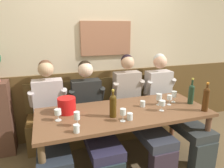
% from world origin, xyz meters
% --- Properties ---
extents(ground_plane, '(6.80, 6.80, 0.02)m').
position_xyz_m(ground_plane, '(0.00, 0.00, -0.01)').
color(ground_plane, brown).
rests_on(ground_plane, ground).
extents(room_wall_back, '(6.80, 0.12, 2.80)m').
position_xyz_m(room_wall_back, '(0.00, 1.09, 1.40)').
color(room_wall_back, '#C6B396').
rests_on(room_wall_back, ground).
extents(wood_wainscot_panel, '(6.80, 0.03, 1.05)m').
position_xyz_m(wood_wainscot_panel, '(0.00, 1.04, 0.52)').
color(wood_wainscot_panel, brown).
rests_on(wood_wainscot_panel, ground).
extents(wall_bench, '(2.40, 0.42, 0.94)m').
position_xyz_m(wall_bench, '(0.00, 0.83, 0.28)').
color(wall_bench, brown).
rests_on(wall_bench, ground).
extents(dining_table, '(2.10, 0.86, 0.74)m').
position_xyz_m(dining_table, '(0.00, 0.11, 0.66)').
color(dining_table, brown).
rests_on(dining_table, ground).
extents(person_center_left_seat, '(0.51, 1.31, 1.30)m').
position_xyz_m(person_center_left_seat, '(-0.87, 0.45, 0.63)').
color(person_center_left_seat, '#352841').
rests_on(person_center_left_seat, ground).
extents(person_center_right_seat, '(0.53, 1.31, 1.27)m').
position_xyz_m(person_center_right_seat, '(-0.33, 0.44, 0.62)').
color(person_center_right_seat, '#243138').
rests_on(person_center_right_seat, ground).
extents(person_right_seat, '(0.51, 1.31, 1.32)m').
position_xyz_m(person_right_seat, '(0.32, 0.44, 0.63)').
color(person_right_seat, '#332836').
rests_on(person_right_seat, ground).
extents(person_left_seat, '(0.52, 1.31, 1.31)m').
position_xyz_m(person_left_seat, '(0.89, 0.46, 0.64)').
color(person_left_seat, '#2D3436').
rests_on(person_left_seat, ground).
extents(ice_bucket, '(0.21, 0.21, 0.19)m').
position_xyz_m(ice_bucket, '(-0.67, 0.28, 0.83)').
color(ice_bucket, red).
rests_on(ice_bucket, dining_table).
extents(wine_bottle_green_tall, '(0.07, 0.07, 0.35)m').
position_xyz_m(wine_bottle_green_tall, '(0.94, 0.07, 0.88)').
color(wine_bottle_green_tall, '#1F3825').
rests_on(wine_bottle_green_tall, dining_table).
extents(wine_bottle_clear_water, '(0.08, 0.08, 0.33)m').
position_xyz_m(wine_bottle_clear_water, '(-0.18, -0.00, 0.88)').
color(wine_bottle_clear_water, '#432D0B').
rests_on(wine_bottle_clear_water, dining_table).
extents(wine_bottle_amber_mid, '(0.07, 0.07, 0.36)m').
position_xyz_m(wine_bottle_amber_mid, '(0.94, -0.19, 0.90)').
color(wine_bottle_amber_mid, '#48270E').
rests_on(wine_bottle_amber_mid, dining_table).
extents(wine_glass_left_end, '(0.07, 0.07, 0.15)m').
position_xyz_m(wine_glass_left_end, '(0.75, 0.18, 0.85)').
color(wine_glass_left_end, silver).
rests_on(wine_glass_left_end, dining_table).
extents(wine_glass_mid_right, '(0.08, 0.08, 0.13)m').
position_xyz_m(wine_glass_mid_right, '(0.44, -0.02, 0.83)').
color(wine_glass_mid_right, silver).
rests_on(wine_glass_mid_right, dining_table).
extents(wine_glass_right_end, '(0.06, 0.06, 0.13)m').
position_xyz_m(wine_glass_right_end, '(0.64, 0.12, 0.83)').
color(wine_glass_right_end, silver).
rests_on(wine_glass_right_end, dining_table).
extents(wine_glass_center_front, '(0.07, 0.07, 0.15)m').
position_xyz_m(wine_glass_center_front, '(0.51, 0.16, 0.84)').
color(wine_glass_center_front, silver).
rests_on(wine_glass_center_front, dining_table).
extents(wine_glass_center_rear, '(0.07, 0.07, 0.15)m').
position_xyz_m(wine_glass_center_rear, '(-0.11, -0.14, 0.84)').
color(wine_glass_center_rear, silver).
rests_on(wine_glass_center_rear, dining_table).
extents(wine_glass_near_bucket, '(0.08, 0.08, 0.13)m').
position_xyz_m(wine_glass_near_bucket, '(-0.79, 0.10, 0.83)').
color(wine_glass_near_bucket, silver).
rests_on(wine_glass_near_bucket, dining_table).
extents(wine_glass_mid_left, '(0.06, 0.06, 0.16)m').
position_xyz_m(wine_glass_mid_left, '(-0.61, -0.10, 0.85)').
color(wine_glass_mid_left, silver).
rests_on(wine_glass_mid_left, dining_table).
extents(water_tumbler_center, '(0.07, 0.07, 0.08)m').
position_xyz_m(water_tumbler_center, '(-0.03, -0.13, 0.77)').
color(water_tumbler_center, silver).
rests_on(water_tumbler_center, dining_table).
extents(water_tumbler_left, '(0.07, 0.07, 0.08)m').
position_xyz_m(water_tumbler_left, '(0.28, 0.17, 0.77)').
color(water_tumbler_left, silver).
rests_on(water_tumbler_left, dining_table).
extents(water_tumbler_right, '(0.06, 0.06, 0.08)m').
position_xyz_m(water_tumbler_right, '(-0.64, -0.23, 0.78)').
color(water_tumbler_right, silver).
rests_on(water_tumbler_right, dining_table).
extents(corner_pedestal, '(0.28, 0.28, 1.04)m').
position_xyz_m(corner_pedestal, '(-1.50, 0.86, 0.52)').
color(corner_pedestal, brown).
rests_on(corner_pedestal, ground).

